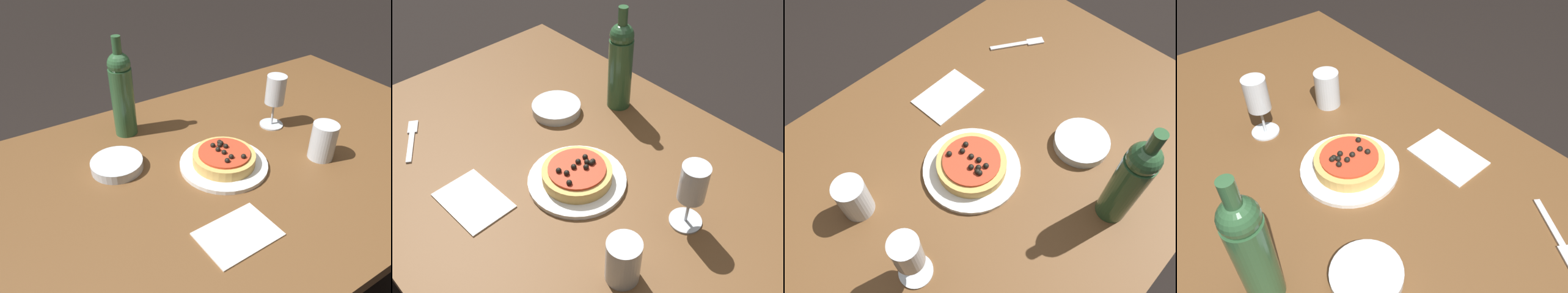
{
  "view_description": "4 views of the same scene",
  "coord_description": "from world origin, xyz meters",
  "views": [
    {
      "loc": [
        0.58,
        0.67,
        1.37
      ],
      "look_at": [
        0.11,
        -0.05,
        0.78
      ],
      "focal_mm": 35.0,
      "sensor_mm": 36.0,
      "label": 1
    },
    {
      "loc": [
        -0.53,
        0.53,
        1.55
      ],
      "look_at": [
        0.06,
        -0.03,
        0.83
      ],
      "focal_mm": 42.0,
      "sensor_mm": 36.0,
      "label": 2
    },
    {
      "loc": [
        -0.26,
        -0.35,
        1.56
      ],
      "look_at": [
        0.1,
        0.02,
        0.78
      ],
      "focal_mm": 35.0,
      "sensor_mm": 36.0,
      "label": 3
    },
    {
      "loc": [
        0.6,
        -0.36,
        1.42
      ],
      "look_at": [
        0.1,
        0.05,
        0.81
      ],
      "focal_mm": 35.0,
      "sensor_mm": 36.0,
      "label": 4
    }
  ],
  "objects": [
    {
      "name": "dinner_plate",
      "position": [
        0.06,
        0.01,
        0.74
      ],
      "size": [
        0.24,
        0.24,
        0.01
      ],
      "color": "white",
      "rests_on": "dining_table"
    },
    {
      "name": "dining_table",
      "position": [
        0.0,
        0.0,
        0.65
      ],
      "size": [
        1.55,
        0.92,
        0.73
      ],
      "color": "brown",
      "rests_on": "ground_plane"
    },
    {
      "name": "wine_bottle",
      "position": [
        0.21,
        -0.3,
        0.87
      ],
      "size": [
        0.07,
        0.07,
        0.31
      ],
      "color": "#2D5633",
      "rests_on": "dining_table"
    },
    {
      "name": "side_bowl",
      "position": [
        0.31,
        -0.14,
        0.74
      ],
      "size": [
        0.14,
        0.14,
        0.03
      ],
      "color": "silver",
      "rests_on": "dining_table"
    },
    {
      "name": "pizza",
      "position": [
        0.06,
        0.01,
        0.76
      ],
      "size": [
        0.17,
        0.17,
        0.05
      ],
      "color": "tan",
      "rests_on": "dinner_plate"
    },
    {
      "name": "paper_napkin",
      "position": [
        0.18,
        0.23,
        0.73
      ],
      "size": [
        0.18,
        0.13,
        0.0
      ],
      "color": "silver",
      "rests_on": "dining_table"
    },
    {
      "name": "water_cup",
      "position": [
        -0.2,
        0.12,
        0.79
      ],
      "size": [
        0.07,
        0.07,
        0.11
      ],
      "color": "silver",
      "rests_on": "dining_table"
    },
    {
      "name": "wine_glass",
      "position": [
        -0.2,
        -0.09,
        0.85
      ],
      "size": [
        0.07,
        0.07,
        0.17
      ],
      "color": "silver",
      "rests_on": "dining_table"
    }
  ]
}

